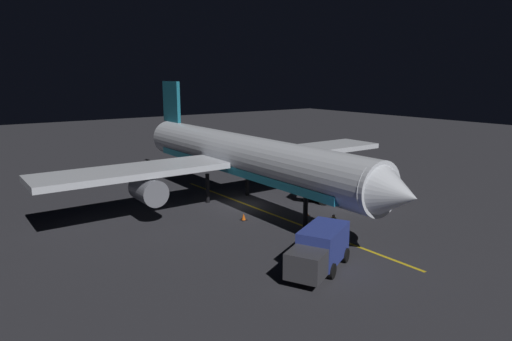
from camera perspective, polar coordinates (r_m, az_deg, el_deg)
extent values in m
cube|color=#2B2B30|center=(40.94, -1.64, -4.47)|extent=(180.00, 180.00, 0.20)
cube|color=gold|center=(38.03, 2.25, -5.59)|extent=(0.92, 28.34, 0.01)
cylinder|color=silver|center=(39.89, -1.68, 1.91)|extent=(3.80, 30.50, 3.67)
cube|color=teal|center=(40.08, -1.67, 0.49)|extent=(3.60, 25.93, 0.66)
cone|color=silver|center=(28.12, 17.23, -2.81)|extent=(3.61, 2.95, 3.60)
cone|color=silver|center=(54.59, -11.63, 4.35)|extent=(3.32, 4.42, 3.30)
cube|color=teal|center=(51.83, -10.61, 8.52)|extent=(0.38, 3.60, 4.46)
cube|color=silver|center=(46.98, 6.97, 2.65)|extent=(15.38, 4.86, 0.50)
cylinder|color=slate|center=(45.85, 7.22, 0.64)|extent=(2.11, 3.21, 2.10)
cube|color=silver|center=(37.09, -15.32, -0.12)|extent=(15.38, 4.86, 0.50)
cylinder|color=slate|center=(36.57, -13.42, -2.44)|extent=(2.11, 3.21, 2.10)
cylinder|color=black|center=(34.17, 6.24, -5.33)|extent=(0.36, 0.36, 2.69)
cylinder|color=black|center=(43.79, -1.10, -1.44)|extent=(0.36, 0.36, 2.69)
cylinder|color=black|center=(41.53, -6.12, -2.24)|extent=(0.36, 0.36, 2.69)
cube|color=navy|center=(27.88, 8.47, -9.08)|extent=(4.32, 3.57, 2.07)
cube|color=#38383D|center=(25.56, 6.33, -11.70)|extent=(2.50, 2.59, 1.50)
cylinder|color=black|center=(27.12, 7.45, -12.03)|extent=(1.84, 2.47, 0.90)
cylinder|color=black|center=(29.43, 9.28, -10.13)|extent=(1.84, 2.47, 0.90)
cube|color=silver|center=(41.44, 11.14, -2.15)|extent=(4.33, 5.18, 2.17)
cube|color=#38383D|center=(42.24, 6.73, -2.21)|extent=(2.65, 2.59, 1.50)
cylinder|color=black|center=(42.05, 8.83, -3.40)|extent=(2.43, 1.99, 0.90)
cylinder|color=black|center=(41.45, 13.36, -3.80)|extent=(2.43, 1.99, 0.90)
cylinder|color=black|center=(33.12, 9.68, -7.66)|extent=(0.32, 0.32, 0.85)
cylinder|color=yellow|center=(32.88, 9.73, -6.43)|extent=(0.40, 0.40, 0.65)
sphere|color=tan|center=(32.74, 9.75, -5.69)|extent=(0.24, 0.24, 0.24)
cone|color=#EA590F|center=(36.57, -1.57, -5.86)|extent=(0.36, 0.36, 0.55)
cube|color=black|center=(36.65, -1.57, -6.24)|extent=(0.50, 0.50, 0.03)
cone|color=#EA590F|center=(40.12, 14.39, -4.63)|extent=(0.36, 0.36, 0.55)
cube|color=black|center=(40.20, 14.37, -4.99)|extent=(0.50, 0.50, 0.03)
cone|color=#EA590F|center=(40.74, 12.59, -4.29)|extent=(0.36, 0.36, 0.55)
cube|color=black|center=(40.82, 12.58, -4.64)|extent=(0.50, 0.50, 0.03)
cone|color=#EA590F|center=(37.97, 6.38, -5.26)|extent=(0.36, 0.36, 0.55)
cube|color=black|center=(38.05, 6.37, -5.63)|extent=(0.50, 0.50, 0.03)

